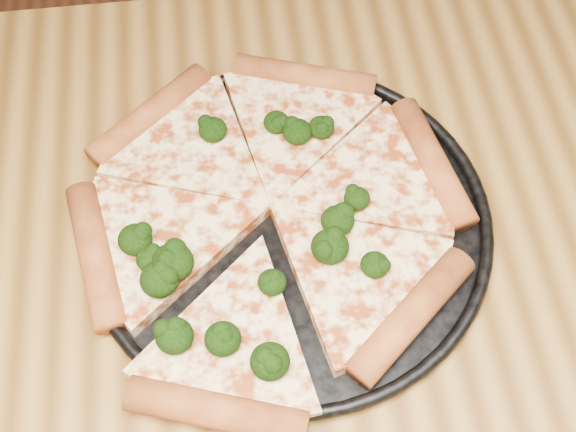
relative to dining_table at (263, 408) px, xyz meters
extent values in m
cube|color=olive|center=(0.00, 0.00, 0.07)|extent=(1.20, 0.90, 0.04)
cylinder|color=black|center=(0.04, 0.14, 0.09)|extent=(0.36, 0.36, 0.01)
torus|color=black|center=(0.04, 0.14, 0.10)|extent=(0.37, 0.37, 0.01)
cylinder|color=#B8602E|center=(0.18, 0.18, 0.11)|extent=(0.06, 0.15, 0.03)
cylinder|color=#B8602E|center=(0.08, 0.30, 0.11)|extent=(0.14, 0.07, 0.03)
cylinder|color=#B8602E|center=(-0.08, 0.27, 0.11)|extent=(0.13, 0.12, 0.03)
cylinder|color=#B8602E|center=(-0.13, 0.12, 0.11)|extent=(0.06, 0.15, 0.03)
cylinder|color=#B8602E|center=(-0.04, -0.03, 0.11)|extent=(0.14, 0.07, 0.03)
cylinder|color=#B8602E|center=(0.13, 0.03, 0.11)|extent=(0.13, 0.12, 0.03)
ellipsoid|color=black|center=(0.11, 0.07, 0.12)|extent=(0.02, 0.02, 0.02)
ellipsoid|color=black|center=(-0.09, 0.12, 0.12)|extent=(0.03, 0.03, 0.02)
ellipsoid|color=black|center=(-0.08, 0.08, 0.12)|extent=(0.03, 0.03, 0.02)
ellipsoid|color=black|center=(0.02, 0.07, 0.12)|extent=(0.02, 0.02, 0.02)
ellipsoid|color=black|center=(-0.02, 0.23, 0.12)|extent=(0.03, 0.03, 0.02)
ellipsoid|color=black|center=(-0.07, 0.03, 0.12)|extent=(0.03, 0.03, 0.02)
ellipsoid|color=black|center=(-0.06, 0.09, 0.12)|extent=(0.04, 0.04, 0.03)
ellipsoid|color=black|center=(0.08, 0.22, 0.12)|extent=(0.03, 0.03, 0.02)
ellipsoid|color=black|center=(-0.08, 0.10, 0.12)|extent=(0.02, 0.02, 0.02)
ellipsoid|color=black|center=(0.06, 0.22, 0.12)|extent=(0.03, 0.03, 0.02)
ellipsoid|color=black|center=(0.08, 0.12, 0.12)|extent=(0.03, 0.03, 0.02)
ellipsoid|color=black|center=(0.04, 0.24, 0.12)|extent=(0.02, 0.02, 0.02)
ellipsoid|color=black|center=(0.01, 0.00, 0.12)|extent=(0.03, 0.03, 0.02)
ellipsoid|color=black|center=(-0.03, 0.02, 0.12)|extent=(0.03, 0.03, 0.02)
ellipsoid|color=black|center=(0.10, 0.14, 0.12)|extent=(0.02, 0.02, 0.02)
ellipsoid|color=black|center=(0.07, 0.09, 0.12)|extent=(0.03, 0.03, 0.02)
camera|label=1|loc=(0.00, -0.22, 0.69)|focal=47.58mm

